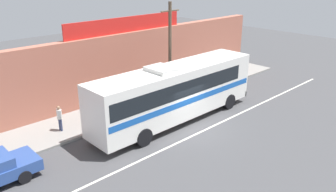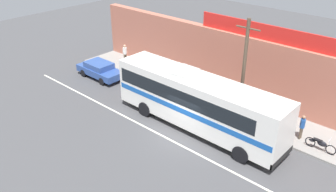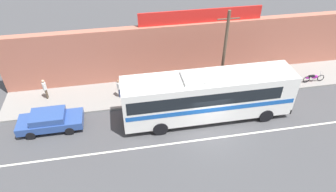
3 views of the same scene
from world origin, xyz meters
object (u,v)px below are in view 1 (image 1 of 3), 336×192
(utility_pole, at_px, (170,52))
(pedestrian_by_curb, at_px, (59,116))
(motorcycle_black, at_px, (212,79))
(motorcycle_purple, at_px, (191,87))
(pedestrian_far_left, at_px, (198,76))
(motorcycle_red, at_px, (236,72))
(intercity_bus, at_px, (175,90))

(utility_pole, relative_size, pedestrian_by_curb, 4.46)
(utility_pole, xyz_separation_m, motorcycle_black, (5.28, 0.42, -3.21))
(motorcycle_purple, distance_m, pedestrian_by_curb, 10.47)
(pedestrian_far_left, distance_m, pedestrian_by_curb, 11.81)
(utility_pole, distance_m, motorcycle_red, 8.98)
(motorcycle_black, distance_m, pedestrian_far_left, 1.51)
(utility_pole, relative_size, motorcycle_black, 3.84)
(intercity_bus, xyz_separation_m, motorcycle_black, (7.10, 2.77, -1.50))
(motorcycle_red, xyz_separation_m, pedestrian_far_left, (-4.46, 0.54, 0.52))
(motorcycle_red, relative_size, pedestrian_far_left, 1.19)
(pedestrian_far_left, bearing_deg, motorcycle_black, -16.68)
(utility_pole, distance_m, motorcycle_black, 6.19)
(motorcycle_red, relative_size, motorcycle_black, 1.06)
(motorcycle_black, relative_size, pedestrian_far_left, 1.12)
(motorcycle_red, bearing_deg, intercity_bus, -165.54)
(intercity_bus, height_order, pedestrian_far_left, intercity_bus)
(motorcycle_purple, xyz_separation_m, pedestrian_by_curb, (-10.42, 0.83, 0.48))
(pedestrian_far_left, relative_size, pedestrian_by_curb, 1.04)
(motorcycle_red, distance_m, pedestrian_far_left, 4.53)
(intercity_bus, bearing_deg, motorcycle_red, 14.46)
(pedestrian_far_left, bearing_deg, motorcycle_red, -6.92)
(motorcycle_purple, bearing_deg, utility_pole, -173.37)
(utility_pole, xyz_separation_m, motorcycle_red, (8.38, 0.28, -3.21))
(motorcycle_purple, bearing_deg, pedestrian_by_curb, 175.44)
(utility_pole, bearing_deg, pedestrian_by_curb, 171.88)
(utility_pole, bearing_deg, motorcycle_purple, 6.63)
(intercity_bus, distance_m, motorcycle_black, 7.77)
(intercity_bus, height_order, utility_pole, utility_pole)
(intercity_bus, height_order, motorcycle_black, intercity_bus)
(utility_pole, relative_size, motorcycle_red, 3.62)
(utility_pole, xyz_separation_m, pedestrian_by_curb, (-7.89, 1.13, -2.73))
(motorcycle_black, distance_m, pedestrian_by_curb, 13.19)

